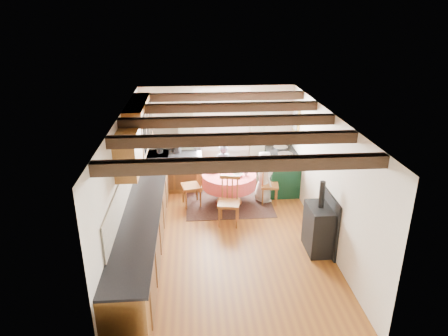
{
  "coord_description": "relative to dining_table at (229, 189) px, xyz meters",
  "views": [
    {
      "loc": [
        -0.58,
        -6.54,
        4.09
      ],
      "look_at": [
        0.0,
        0.8,
        1.15
      ],
      "focal_mm": 32.54,
      "sensor_mm": 36.0,
      "label": 1
    }
  ],
  "objects": [
    {
      "name": "wall_right",
      "position": [
        1.63,
        -1.53,
        0.85
      ],
      "size": [
        0.0,
        5.5,
        2.4
      ],
      "primitive_type": "cube",
      "color": "silver",
      "rests_on": "ground"
    },
    {
      "name": "cast_iron_stove",
      "position": [
        1.41,
        -1.96,
        0.32
      ],
      "size": [
        0.4,
        0.67,
        1.34
      ],
      "primitive_type": null,
      "color": "black",
      "rests_on": "floor"
    },
    {
      "name": "beam_d",
      "position": [
        -0.17,
        -0.53,
        1.96
      ],
      "size": [
        3.6,
        0.16,
        0.16
      ],
      "primitive_type": "cube",
      "color": "#322117",
      "rests_on": "ceiling"
    },
    {
      "name": "curtain_left",
      "position": [
        -0.92,
        1.12,
        0.75
      ],
      "size": [
        0.35,
        0.1,
        2.1
      ],
      "primitive_type": "cube",
      "color": "#B8D09D",
      "rests_on": "wall_back"
    },
    {
      "name": "chair_left",
      "position": [
        -0.83,
        0.02,
        0.13
      ],
      "size": [
        0.51,
        0.5,
        0.97
      ],
      "primitive_type": null,
      "rotation": [
        0.0,
        0.0,
        -1.36
      ],
      "color": "brown",
      "rests_on": "floor"
    },
    {
      "name": "bowl_b",
      "position": [
        -0.36,
        0.15,
        0.39
      ],
      "size": [
        0.29,
        0.29,
        0.07
      ],
      "primitive_type": "imported",
      "rotation": [
        0.0,
        0.0,
        2.71
      ],
      "color": "silver",
      "rests_on": "dining_table"
    },
    {
      "name": "splash_back",
      "position": [
        -1.17,
        1.2,
        0.85
      ],
      "size": [
        1.4,
        0.02,
        0.55
      ],
      "primitive_type": "cube",
      "color": "beige",
      "rests_on": "wall_back"
    },
    {
      "name": "dining_table",
      "position": [
        0.0,
        0.0,
        0.0
      ],
      "size": [
        1.17,
        1.17,
        0.71
      ],
      "primitive_type": null,
      "color": "#BC4534",
      "rests_on": "floor"
    },
    {
      "name": "beam_a",
      "position": [
        -0.17,
        -3.53,
        1.96
      ],
      "size": [
        3.6,
        0.16,
        0.16
      ],
      "primitive_type": "cube",
      "color": "#322117",
      "rests_on": "ceiling"
    },
    {
      "name": "wall_picture",
      "position": [
        1.6,
        0.77,
        1.35
      ],
      "size": [
        0.04,
        0.5,
        0.6
      ],
      "primitive_type": "cube",
      "color": "gold",
      "rests_on": "wall_right"
    },
    {
      "name": "aga_range",
      "position": [
        1.3,
        0.64,
        0.14
      ],
      "size": [
        0.69,
        1.06,
        0.98
      ],
      "primitive_type": null,
      "color": "#0F3723",
      "rests_on": "floor"
    },
    {
      "name": "floor",
      "position": [
        -0.17,
        -1.53,
        -0.35
      ],
      "size": [
        3.6,
        5.5,
        0.0
      ],
      "primitive_type": "cube",
      "color": "#94551C",
      "rests_on": "ground"
    },
    {
      "name": "beam_c",
      "position": [
        -0.17,
        -1.53,
        1.96
      ],
      "size": [
        3.6,
        0.16,
        0.16
      ],
      "primitive_type": "cube",
      "color": "#322117",
      "rests_on": "ceiling"
    },
    {
      "name": "child_right",
      "position": [
        0.78,
        0.09,
        0.23
      ],
      "size": [
        0.52,
        0.65,
        1.17
      ],
      "primitive_type": "imported",
      "rotation": [
        0.0,
        0.0,
        1.86
      ],
      "color": "silver",
      "rests_on": "floor"
    },
    {
      "name": "rug",
      "position": [
        0.0,
        0.0,
        -0.35
      ],
      "size": [
        1.9,
        1.47,
        0.01
      ],
      "primitive_type": "cube",
      "color": "#47332B",
      "rests_on": "floor"
    },
    {
      "name": "wall_front",
      "position": [
        -0.17,
        -4.28,
        0.85
      ],
      "size": [
        3.6,
        0.0,
        2.4
      ],
      "primitive_type": "cube",
      "color": "silver",
      "rests_on": "ground"
    },
    {
      "name": "splash_left",
      "position": [
        -1.95,
        -1.23,
        0.85
      ],
      "size": [
        0.02,
        4.5,
        0.55
      ],
      "primitive_type": "cube",
      "color": "beige",
      "rests_on": "wall_left"
    },
    {
      "name": "worktop_back",
      "position": [
        -1.22,
        0.9,
        0.55
      ],
      "size": [
        1.3,
        0.64,
        0.04
      ],
      "primitive_type": "cube",
      "color": "black",
      "rests_on": "base_cabinet_back"
    },
    {
      "name": "beam_e",
      "position": [
        -0.17,
        0.47,
        1.96
      ],
      "size": [
        3.6,
        0.16,
        0.16
      ],
      "primitive_type": "cube",
      "color": "#322117",
      "rests_on": "ceiling"
    },
    {
      "name": "worktop_left",
      "position": [
        -1.65,
        -1.53,
        0.55
      ],
      "size": [
        0.64,
        5.3,
        0.04
      ],
      "primitive_type": "cube",
      "color": "black",
      "rests_on": "base_cabinet_left"
    },
    {
      "name": "window_frame",
      "position": [
        -0.07,
        1.21,
        1.25
      ],
      "size": [
        1.34,
        0.03,
        1.54
      ],
      "primitive_type": "cube",
      "color": "white",
      "rests_on": "wall_back"
    },
    {
      "name": "base_cabinet_left",
      "position": [
        -1.67,
        -1.53,
        0.09
      ],
      "size": [
        0.6,
        5.3,
        0.88
      ],
      "primitive_type": "cube",
      "color": "brown",
      "rests_on": "floor"
    },
    {
      "name": "chair_near",
      "position": [
        -0.09,
        -0.89,
        0.14
      ],
      "size": [
        0.5,
        0.52,
        0.99
      ],
      "primitive_type": null,
      "rotation": [
        0.0,
        0.0,
        -0.2
      ],
      "color": "brown",
      "rests_on": "floor"
    },
    {
      "name": "wall_left",
      "position": [
        -1.97,
        -1.53,
        0.85
      ],
      "size": [
        0.0,
        5.5,
        2.4
      ],
      "primitive_type": "cube",
      "color": "silver",
      "rests_on": "ground"
    },
    {
      "name": "bowl_a",
      "position": [
        0.18,
        -0.11,
        0.38
      ],
      "size": [
        0.28,
        0.28,
        0.05
      ],
      "primitive_type": "imported",
      "rotation": [
        0.0,
        0.0,
        0.57
      ],
      "color": "silver",
      "rests_on": "dining_table"
    },
    {
      "name": "beam_b",
      "position": [
        -0.17,
        -2.53,
        1.96
      ],
      "size": [
        3.6,
        0.16,
        0.16
      ],
      "primitive_type": "cube",
      "color": "#322117",
      "rests_on": "ceiling"
    },
    {
      "name": "child_far",
      "position": [
        -0.08,
        0.77,
        0.21
      ],
      "size": [
        0.43,
        0.29,
        1.14
      ],
      "primitive_type": "imported",
      "rotation": [
        0.0,
        0.0,
        3.19
      ],
      "color": "#404253",
      "rests_on": "floor"
    },
    {
      "name": "canister_wide",
      "position": [
        -1.14,
        0.93,
        0.67
      ],
      "size": [
        0.19,
        0.19,
        0.21
      ],
      "primitive_type": "cylinder",
      "color": "#262628",
      "rests_on": "worktop_back"
    },
    {
      "name": "cup",
      "position": [
        0.35,
        -0.08,
        0.4
      ],
      "size": [
        0.13,
        0.13,
        0.09
      ],
      "primitive_type": "imported",
      "rotation": [
        0.0,
        0.0,
        3.54
      ],
      "color": "silver",
      "rests_on": "dining_table"
    },
    {
      "name": "wall_cabinet_solid",
      "position": [
        -1.8,
        -1.83,
        1.55
      ],
      "size": [
        0.34,
        0.9,
        0.7
      ],
      "primitive_type": "cube",
      "color": "brown",
      "rests_on": "wall_left"
    },
    {
      "name": "ceiling",
      "position": [
        -0.17,
        -1.53,
        2.05
      ],
      "size": [
        3.6,
        5.5,
        0.0
      ],
      "primitive_type": "cube",
      "color": "white",
      "rests_on": "ground"
    },
    {
      "name": "wall_plate",
      "position": [
        0.88,
        1.19,
        1.35
      ],
      "size": [
        0.3,
        0.02,
        0.3
      ],
      "primitive_type": "cylinder",
      "rotation": [
        1.57,
        0.0,
        0.0
      ],
      "color": "silver",
      "rests_on": "wall_back"
    },
    {
      "name": "wall_back",
      "position": [
        -0.17,
        1.22,
        0.85
      ],
      "size": [
        3.6,
        0.0,
        2.4
      ],
      "primitive_type": "cube",
      "color": "silver",
      "rests_on": "ground"
    },
    {
      "name": "base_cabinet_back",
      "position": [
        -1.22,
        0.92,
        0.09
      ],
      "size": [
        1.3,
        0.6,
        0.88
      ],
      "primitive_type": "cube",
      "color": "brown",
      "rests_on": "floor"
    },
    {
      "name": "window_pane",
      "position": [
        -0.07,
        1.21,
        1.25
      ],
      "size": [
        1.2,
        0.01,
        1.4
      ],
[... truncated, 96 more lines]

